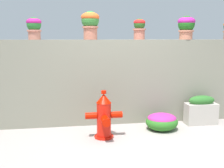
% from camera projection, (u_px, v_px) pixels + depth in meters
% --- Properties ---
extents(ground_plane, '(24.00, 24.00, 0.00)m').
position_uv_depth(ground_plane, '(128.00, 146.00, 3.96)').
color(ground_plane, gray).
extents(stone_wall, '(5.20, 0.29, 1.55)m').
position_uv_depth(stone_wall, '(115.00, 82.00, 4.96)').
color(stone_wall, gray).
rests_on(stone_wall, ground).
extents(potted_plant_1, '(0.26, 0.26, 0.38)m').
position_uv_depth(potted_plant_1, '(34.00, 26.00, 4.57)').
color(potted_plant_1, '#BC725F').
rests_on(potted_plant_1, stone_wall).
extents(potted_plant_2, '(0.32, 0.32, 0.49)m').
position_uv_depth(potted_plant_2, '(90.00, 22.00, 4.68)').
color(potted_plant_2, '#B66A54').
rests_on(potted_plant_2, stone_wall).
extents(potted_plant_3, '(0.24, 0.24, 0.38)m').
position_uv_depth(potted_plant_3, '(139.00, 28.00, 4.87)').
color(potted_plant_3, '#BC6956').
rests_on(potted_plant_3, stone_wall).
extents(potted_plant_4, '(0.32, 0.32, 0.43)m').
position_uv_depth(potted_plant_4, '(186.00, 25.00, 4.95)').
color(potted_plant_4, '#BE7358').
rests_on(potted_plant_4, stone_wall).
extents(fire_hydrant, '(0.59, 0.47, 0.77)m').
position_uv_depth(fire_hydrant, '(104.00, 117.00, 4.23)').
color(fire_hydrant, red).
rests_on(fire_hydrant, ground).
extents(flower_bush_left, '(0.56, 0.51, 0.30)m').
position_uv_depth(flower_bush_left, '(162.00, 121.00, 4.65)').
color(flower_bush_left, '#2D7523').
rests_on(flower_bush_left, ground).
extents(planter_box, '(0.58, 0.25, 0.54)m').
position_uv_depth(planter_box, '(201.00, 110.00, 4.94)').
color(planter_box, '#B3ACA0').
rests_on(planter_box, ground).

